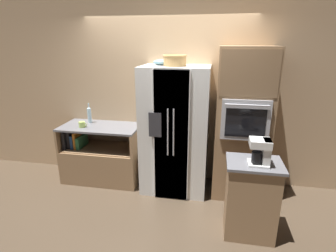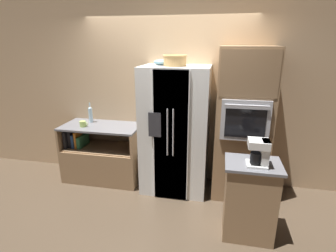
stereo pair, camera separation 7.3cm
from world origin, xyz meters
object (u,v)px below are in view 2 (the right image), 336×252
Objects in this scene: refrigerator at (175,131)px; bottle_tall at (91,114)px; fruit_bowl at (162,62)px; coffee_maker at (260,152)px; wicker_basket at (175,60)px; mug at (83,124)px; wall_oven at (242,125)px.

bottle_tall is at bearing 172.73° from refrigerator.
fruit_bowl is 0.74× the size of bottle_tall.
bottle_tall is (-1.20, 0.09, -0.83)m from fruit_bowl.
wicker_basket is at bearing 140.27° from coffee_maker.
mug is 0.45× the size of coffee_maker.
fruit_bowl reaches higher than coffee_maker.
mug is at bearing -177.55° from wall_oven.
refrigerator is at bearing -7.27° from bottle_tall.
fruit_bowl is 1.86× the size of mug.
mug is at bearing -92.07° from bottle_tall.
wall_oven is at bearing -3.47° from bottle_tall.
fruit_bowl is at bearing 177.33° from wall_oven.
mug is at bearing -177.44° from refrigerator.
wicker_basket is 1.11× the size of coffee_maker.
fruit_bowl reaches higher than refrigerator.
refrigerator is 7.73× the size of fruit_bowl.
coffee_maker is (1.26, -1.00, -0.81)m from fruit_bowl.
coffee_maker is (2.45, -1.09, 0.02)m from bottle_tall.
bottle_tall is (-1.40, 0.22, -0.87)m from wicker_basket.
fruit_bowl is (-0.21, 0.09, 0.96)m from refrigerator.
wicker_basket reaches higher than mug.
refrigerator is at bearing 138.95° from coffee_maker.
bottle_tall is at bearing 87.93° from mug.
fruit_bowl is at bearing -4.24° from bottle_tall.
fruit_bowl is 1.80m from coffee_maker.
wall_oven is 1.41m from fruit_bowl.
wall_oven is 16.37× the size of mug.
bottle_tall is 1.13× the size of coffee_maker.
wall_oven reaches higher than coffee_maker.
refrigerator is 0.99m from wicker_basket.
mug is (-2.35, -0.10, -0.10)m from wall_oven.
wall_oven is 8.82× the size of fruit_bowl.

